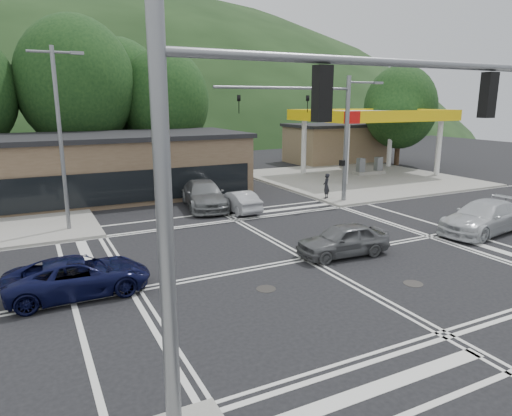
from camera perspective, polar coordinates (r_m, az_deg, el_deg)
name	(u,v)px	position (r m, az deg, el deg)	size (l,w,h in m)	color
ground	(307,259)	(19.39, 6.34, -6.35)	(120.00, 120.00, 0.00)	black
sidewalk_ne	(358,178)	(39.81, 12.69, 3.67)	(16.00, 16.00, 0.15)	gray
gas_station_canopy	(372,118)	(41.36, 14.33, 10.86)	(12.32, 8.34, 5.75)	silver
convenience_store	(336,144)	(50.46, 9.99, 7.85)	(10.00, 6.00, 3.80)	#846B4F
commercial_row	(63,171)	(32.61, -22.97, 4.31)	(24.00, 8.00, 4.00)	brown
hill_north	(76,132)	(105.91, -21.61, 8.83)	(252.00, 126.00, 140.00)	black
tree_n_b	(76,84)	(39.47, -21.58, 14.27)	(9.00, 9.00, 12.98)	#382619
tree_n_c	(165,101)	(40.77, -11.36, 13.02)	(7.60, 7.60, 10.87)	#382619
tree_n_e	(119,93)	(43.99, -16.73, 13.57)	(8.40, 8.40, 11.98)	#382619
tree_ne	(400,107)	(49.04, 17.58, 11.91)	(7.20, 7.20, 9.99)	#382619
streetlight_nw	(61,131)	(24.33, -23.19, 8.83)	(2.50, 0.25, 9.00)	slate
signal_mast_ne	(331,124)	(29.01, 9.31, 10.30)	(11.65, 0.30, 8.00)	slate
signal_mast_sw	(264,180)	(8.07, 0.96, 3.56)	(9.14, 0.28, 8.00)	slate
car_blue_west	(79,276)	(16.82, -21.26, -7.94)	(2.18, 4.72, 1.31)	black
car_grey_center	(343,240)	(19.86, 10.83, -3.93)	(1.63, 4.06, 1.38)	#57585B
car_silver_east	(484,217)	(25.52, 26.56, -1.04)	(2.23, 5.48, 1.59)	silver
car_queue_a	(239,201)	(27.29, -2.20, 0.88)	(1.34, 3.86, 1.27)	#A2A3A9
car_queue_b	(224,173)	(36.42, -4.04, 4.34)	(2.03, 5.04, 1.72)	silver
car_northbound	(204,195)	(28.38, -6.54, 1.67)	(2.30, 5.65, 1.64)	slate
pedestrian	(326,186)	(30.60, 8.78, 2.75)	(0.61, 0.40, 1.66)	black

